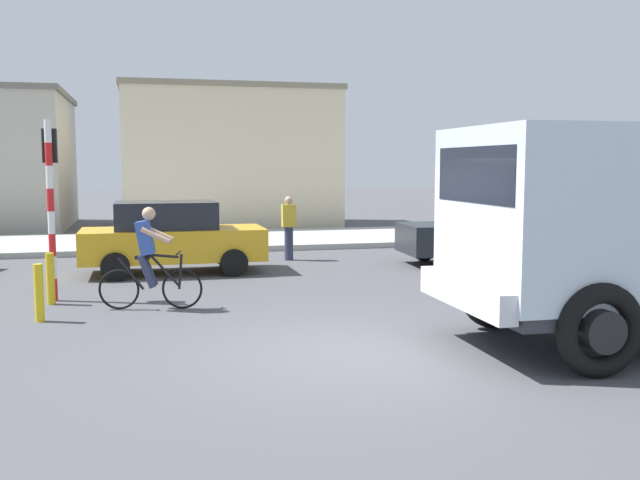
% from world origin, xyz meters
% --- Properties ---
extents(ground_plane, '(120.00, 120.00, 0.00)m').
position_xyz_m(ground_plane, '(0.00, 0.00, 0.00)').
color(ground_plane, '#4C4C51').
extents(sidewalk_far, '(80.00, 5.00, 0.16)m').
position_xyz_m(sidewalk_far, '(0.00, 13.32, 0.08)').
color(sidewalk_far, '#ADADA8').
rests_on(sidewalk_far, ground).
extents(cyclist, '(1.71, 0.56, 1.72)m').
position_xyz_m(cyclist, '(-2.44, 3.46, 0.86)').
color(cyclist, black).
rests_on(cyclist, ground).
extents(traffic_light_pole, '(0.24, 0.43, 3.20)m').
position_xyz_m(traffic_light_pole, '(-4.10, 4.71, 2.07)').
color(traffic_light_pole, red).
rests_on(traffic_light_pole, ground).
extents(car_red_near, '(4.01, 1.89, 1.60)m').
position_xyz_m(car_red_near, '(-1.92, 7.47, 0.82)').
color(car_red_near, gold).
rests_on(car_red_near, ground).
extents(car_far_side, '(4.09, 2.05, 1.60)m').
position_xyz_m(car_far_side, '(5.55, 7.06, 0.82)').
color(car_far_side, '#1E2328').
rests_on(car_far_side, ground).
extents(pedestrian_near_kerb, '(0.34, 0.22, 1.62)m').
position_xyz_m(pedestrian_near_kerb, '(1.04, 8.94, 0.85)').
color(pedestrian_near_kerb, '#2D334C').
rests_on(pedestrian_near_kerb, ground).
extents(bollard_near, '(0.14, 0.14, 0.90)m').
position_xyz_m(bollard_near, '(-4.11, 2.90, 0.45)').
color(bollard_near, gold).
rests_on(bollard_near, ground).
extents(bollard_far, '(0.14, 0.14, 0.90)m').
position_xyz_m(bollard_far, '(-4.11, 4.30, 0.45)').
color(bollard_far, gold).
rests_on(bollard_far, ground).
extents(building_mid_block, '(8.07, 5.64, 5.34)m').
position_xyz_m(building_mid_block, '(0.74, 19.33, 2.67)').
color(building_mid_block, beige).
rests_on(building_mid_block, ground).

